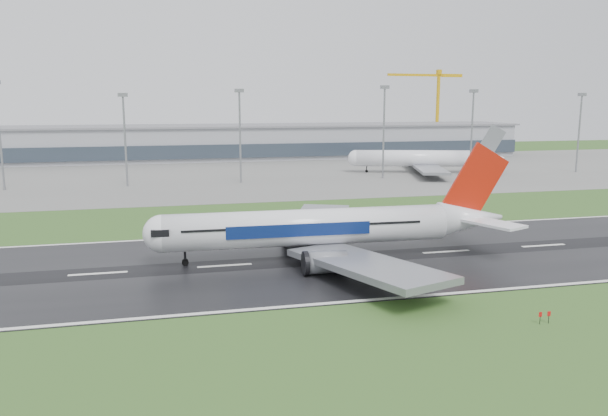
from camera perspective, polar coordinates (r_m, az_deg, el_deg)
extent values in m
plane|color=#2C511E|center=(110.32, 13.54, -4.16)|extent=(520.00, 520.00, 0.00)
cube|color=black|center=(110.31, 13.54, -4.14)|extent=(400.00, 45.00, 0.10)
cube|color=slate|center=(227.10, -0.73, 3.49)|extent=(400.00, 130.00, 0.08)
cube|color=gray|center=(285.03, -3.37, 6.37)|extent=(240.00, 36.00, 15.00)
cylinder|color=gray|center=(201.32, -27.28, 6.02)|extent=(0.64, 0.64, 31.84)
cylinder|color=gray|center=(195.93, -16.86, 6.10)|extent=(0.64, 0.64, 28.21)
cylinder|color=gray|center=(197.02, -6.18, 6.71)|extent=(0.64, 0.64, 29.65)
cylinder|color=gray|center=(209.19, 7.69, 7.07)|extent=(0.64, 0.64, 31.01)
cylinder|color=gray|center=(223.50, 15.87, 6.82)|extent=(0.64, 0.64, 29.83)
cylinder|color=gray|center=(248.32, 24.99, 6.44)|extent=(0.64, 0.64, 28.70)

